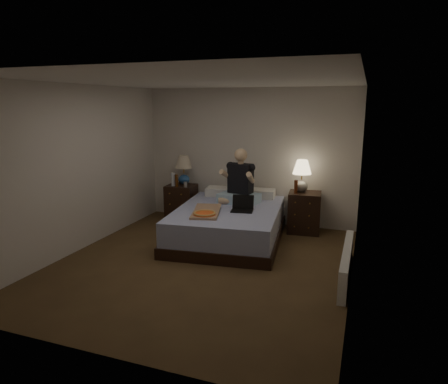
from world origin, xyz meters
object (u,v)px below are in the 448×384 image
at_px(lamp_left, 184,170).
at_px(nightstand_right, 304,212).
at_px(laptop, 242,204).
at_px(bed, 228,224).
at_px(lamp_right, 302,176).
at_px(radiator, 346,263).
at_px(beer_bottle_right, 296,187).
at_px(beer_bottle_left, 177,181).
at_px(person, 239,176).
at_px(pizza_box, 205,214).
at_px(water_bottle, 173,180).
at_px(soda_can, 185,185).
at_px(nightstand_left, 181,203).

bearing_deg(lamp_left, nightstand_right, -1.15).
bearing_deg(laptop, bed, 147.07).
height_order(lamp_right, radiator, lamp_right).
xyz_separation_m(nightstand_right, beer_bottle_right, (-0.15, -0.11, 0.47)).
height_order(bed, beer_bottle_left, beer_bottle_left).
distance_m(lamp_right, beer_bottle_right, 0.23).
relative_size(person, laptop, 2.74).
height_order(beer_bottle_left, radiator, beer_bottle_left).
xyz_separation_m(beer_bottle_right, pizza_box, (-1.14, -1.34, -0.24)).
height_order(lamp_right, beer_bottle_left, lamp_right).
bearing_deg(water_bottle, nightstand_right, 4.11).
relative_size(soda_can, pizza_box, 0.13).
xyz_separation_m(bed, beer_bottle_left, (-1.26, 0.65, 0.53)).
xyz_separation_m(water_bottle, radiator, (3.26, -1.56, -0.61)).
relative_size(bed, lamp_right, 3.88).
xyz_separation_m(lamp_left, pizza_box, (1.05, -1.50, -0.38)).
bearing_deg(water_bottle, beer_bottle_right, 1.54).
height_order(water_bottle, soda_can, water_bottle).
bearing_deg(pizza_box, lamp_left, 110.32).
bearing_deg(laptop, lamp_left, 136.54).
xyz_separation_m(water_bottle, beer_bottle_right, (2.30, 0.06, 0.01)).
xyz_separation_m(bed, nightstand_right, (1.11, 0.85, 0.08)).
height_order(nightstand_left, lamp_left, lamp_left).
bearing_deg(lamp_right, beer_bottle_right, -114.96).
height_order(bed, beer_bottle_right, beer_bottle_right).
height_order(bed, lamp_right, lamp_right).
relative_size(nightstand_left, nightstand_right, 0.97).
bearing_deg(water_bottle, person, -10.87).
height_order(beer_bottle_right, radiator, beer_bottle_right).
relative_size(soda_can, beer_bottle_right, 0.43).
distance_m(beer_bottle_left, person, 1.35).
xyz_separation_m(nightstand_left, pizza_box, (1.07, -1.40, 0.24)).
distance_m(water_bottle, pizza_box, 1.74).
bearing_deg(laptop, nightstand_right, 39.79).
bearing_deg(nightstand_right, lamp_right, 149.78).
bearing_deg(beer_bottle_right, lamp_right, 65.04).
bearing_deg(radiator, beer_bottle_left, 154.22).
height_order(lamp_right, person, person).
xyz_separation_m(soda_can, person, (1.13, -0.25, 0.27)).
xyz_separation_m(lamp_right, radiator, (0.89, -1.77, -0.79)).
xyz_separation_m(bed, nightstand_left, (-1.24, 0.80, 0.07)).
bearing_deg(nightstand_right, radiator, -70.60).
height_order(nightstand_left, person, person).
relative_size(bed, water_bottle, 8.69).
distance_m(lamp_left, radiator, 3.69).
relative_size(beer_bottle_left, radiator, 0.14).
bearing_deg(person, beer_bottle_left, 179.44).
xyz_separation_m(nightstand_left, lamp_left, (0.02, 0.10, 0.62)).
bearing_deg(lamp_right, soda_can, -173.74).
xyz_separation_m(nightstand_left, water_bottle, (-0.10, -0.12, 0.47)).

